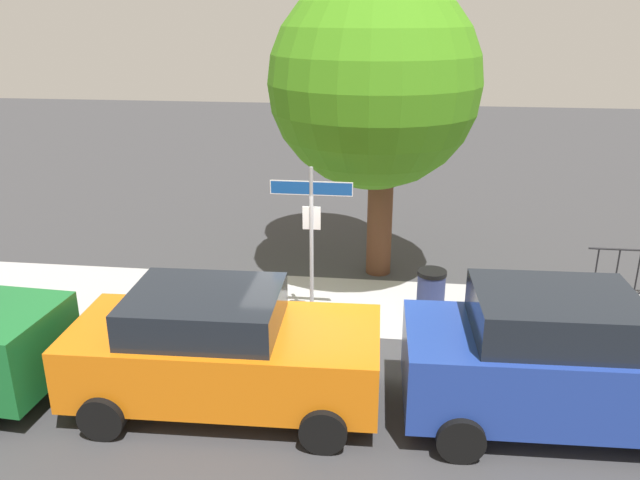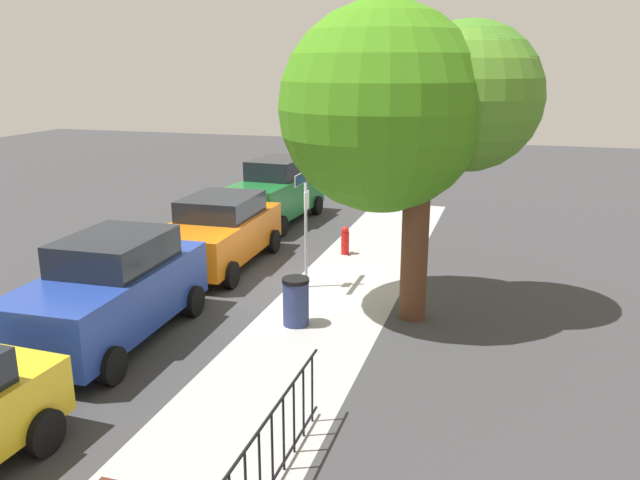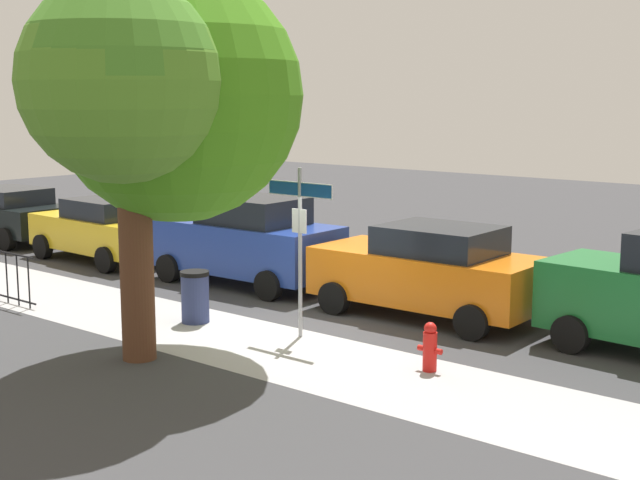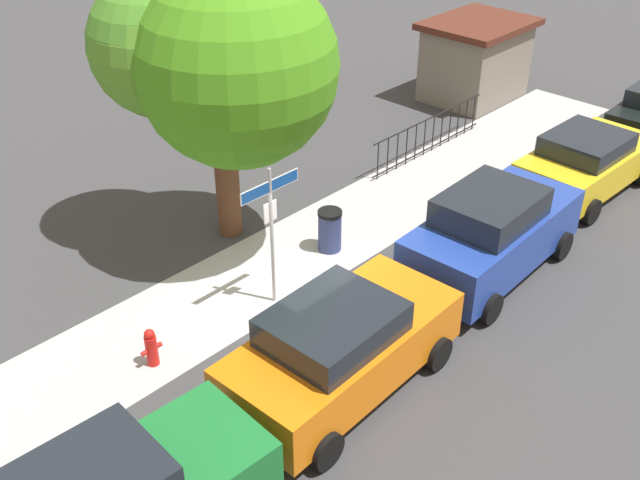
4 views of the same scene
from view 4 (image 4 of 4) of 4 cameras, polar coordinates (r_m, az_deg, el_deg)
The scene contains 11 objects.
ground_plane at distance 15.24m, azimuth -1.63°, elevation -4.74°, with size 60.00×60.00×0.00m, color #38383A.
sidewalk_strip at distance 17.16m, azimuth 0.02°, elevation -0.02°, with size 24.00×2.60×0.00m, color #A6A4A5.
street_sign at distance 14.17m, azimuth -3.77°, elevation 2.10°, with size 1.45×0.07×3.00m.
shade_tree at distance 15.43m, azimuth -8.43°, elevation 13.57°, with size 4.16×5.10×6.28m.
car_orange at distance 12.74m, azimuth 1.60°, elevation -8.16°, with size 4.49×2.25×1.79m.
car_blue at distance 15.97m, azimuth 12.98°, elevation 0.57°, with size 4.51×2.20×1.99m.
car_yellow at distance 20.00m, azimuth 19.68°, elevation 5.68°, with size 4.16×2.23×1.62m.
iron_fence at distance 21.21m, azimuth 8.32°, elevation 7.97°, with size 4.84×0.04×1.07m.
utility_shed at distance 25.17m, azimuth 11.78°, elevation 13.36°, with size 3.37×2.70×2.52m.
fire_hydrant at distance 13.87m, azimuth -12.75°, elevation -7.99°, with size 0.42×0.22×0.78m.
trash_bin at distance 16.60m, azimuth 0.75°, elevation 0.76°, with size 0.55×0.55×0.98m.
Camera 4 is at (-8.51, -8.70, 9.17)m, focal length 41.93 mm.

